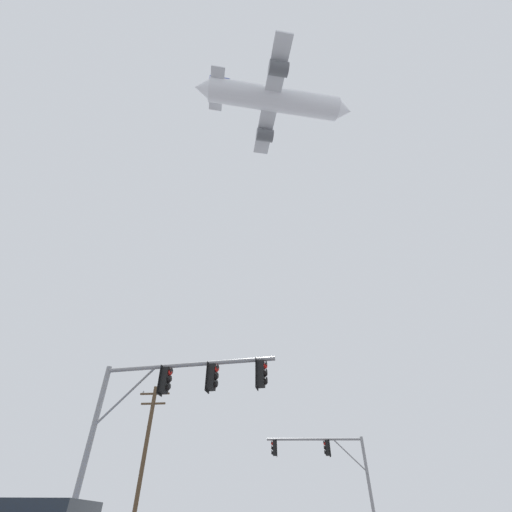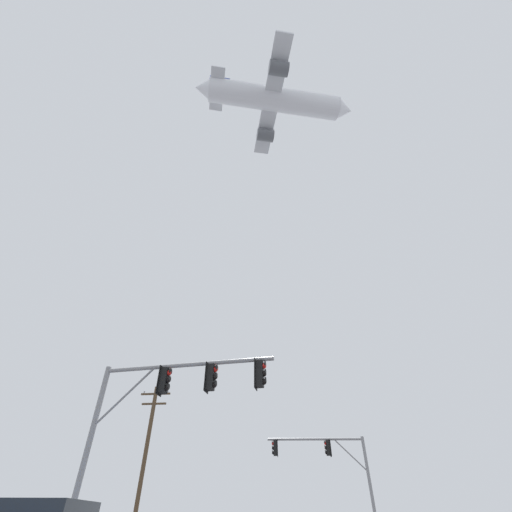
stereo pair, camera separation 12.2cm
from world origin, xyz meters
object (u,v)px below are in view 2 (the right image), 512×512
Objects in this scene: signal_pole_far at (331,460)px; utility_pole at (146,452)px; airplane at (275,100)px; signal_pole_near at (166,399)px.

utility_pole is at bearing -176.92° from signal_pole_far.
airplane is at bearing 8.07° from utility_pole.
airplane is (10.27, 1.46, 47.17)m from utility_pole.
signal_pole_far is (7.01, 13.97, -0.32)m from signal_pole_near.
signal_pole_far is 0.27× the size of airplane.
signal_pole_far is at bearing 63.35° from signal_pole_near.
utility_pole reaches higher than signal_pole_far.
signal_pole_near is 14.35m from utility_pole.
signal_pole_near is at bearing -108.31° from airplane.
utility_pole is at bearing 112.04° from signal_pole_near.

